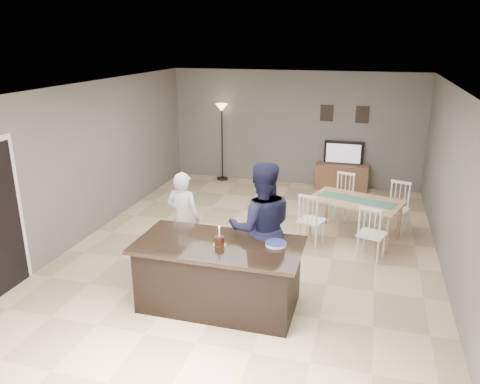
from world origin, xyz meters
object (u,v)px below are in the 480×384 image
(kitchen_island, at_px, (219,274))
(plate_stack, at_px, (276,244))
(floor_lamp, at_px, (222,121))
(television, at_px, (343,153))
(woman, at_px, (183,218))
(tv_console, at_px, (342,177))
(man, at_px, (261,228))
(dining_table, at_px, (356,206))
(birthday_cake, at_px, (219,240))

(kitchen_island, relative_size, plate_stack, 7.85)
(floor_lamp, bearing_deg, television, 0.97)
(television, relative_size, woman, 0.61)
(tv_console, height_order, man, man)
(woman, relative_size, dining_table, 0.71)
(kitchen_island, height_order, floor_lamp, floor_lamp)
(tv_console, height_order, woman, woman)
(kitchen_island, distance_m, television, 5.78)
(tv_console, bearing_deg, woman, -115.27)
(birthday_cake, height_order, floor_lamp, floor_lamp)
(tv_console, xyz_separation_m, television, (0.00, 0.07, 0.56))
(television, bearing_deg, plate_stack, 85.02)
(man, bearing_deg, television, -116.78)
(woman, xyz_separation_m, man, (1.36, -0.51, 0.19))
(kitchen_island, distance_m, man, 0.85)
(birthday_cake, distance_m, plate_stack, 0.72)
(kitchen_island, bearing_deg, floor_lamp, 107.41)
(tv_console, distance_m, television, 0.57)
(television, distance_m, woman, 5.05)
(tv_console, relative_size, dining_table, 0.58)
(tv_console, distance_m, woman, 5.01)
(man, relative_size, birthday_cake, 7.29)
(plate_stack, distance_m, floor_lamp, 6.01)
(dining_table, relative_size, floor_lamp, 1.10)
(kitchen_island, relative_size, woman, 1.44)
(plate_stack, bearing_deg, tv_console, 84.96)
(woman, height_order, plate_stack, woman)
(tv_console, relative_size, plate_stack, 4.38)
(television, distance_m, plate_stack, 5.52)
(tv_console, height_order, birthday_cake, birthday_cake)
(kitchen_island, bearing_deg, birthday_cake, -59.03)
(dining_table, bearing_deg, tv_console, 116.32)
(birthday_cake, bearing_deg, woman, 130.89)
(kitchen_island, bearing_deg, woman, 131.20)
(woman, bearing_deg, dining_table, -141.18)
(kitchen_island, distance_m, dining_table, 3.21)
(tv_console, distance_m, birthday_cake, 5.77)
(man, relative_size, plate_stack, 6.87)
(kitchen_island, xyz_separation_m, television, (1.20, 5.64, 0.41))
(birthday_cake, bearing_deg, television, 78.29)
(tv_console, bearing_deg, birthday_cake, -101.85)
(television, height_order, plate_stack, television)
(woman, bearing_deg, birthday_cake, 136.02)
(kitchen_island, bearing_deg, tv_console, 77.84)
(man, height_order, birthday_cake, man)
(woman, distance_m, dining_table, 3.07)
(kitchen_island, xyz_separation_m, plate_stack, (0.72, 0.14, 0.47))
(television, xyz_separation_m, birthday_cake, (-1.18, -5.68, 0.10))
(tv_console, distance_m, plate_stack, 5.49)
(floor_lamp, bearing_deg, man, -66.53)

